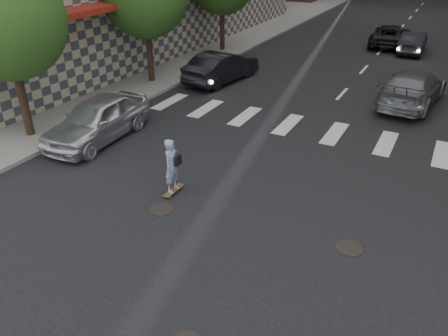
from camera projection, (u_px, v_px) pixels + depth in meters
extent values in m
plane|color=black|center=(199.00, 254.00, 11.01)|extent=(160.00, 160.00, 0.00)
cube|color=gray|center=(170.00, 40.00, 32.48)|extent=(13.00, 80.00, 0.15)
cube|color=black|center=(111.00, 46.00, 22.44)|extent=(0.30, 14.00, 4.00)
cube|color=maroon|center=(118.00, 4.00, 21.11)|extent=(1.60, 14.00, 0.25)
cylinder|color=#382619|center=(23.00, 100.00, 16.52)|extent=(0.32, 0.32, 2.80)
sphere|color=#204918|center=(5.00, 20.00, 15.14)|extent=(4.20, 4.20, 4.20)
cylinder|color=#382619|center=(150.00, 54.00, 22.73)|extent=(0.32, 0.32, 2.80)
cylinder|color=#382619|center=(222.00, 28.00, 28.94)|extent=(0.32, 0.32, 2.80)
cylinder|color=black|center=(161.00, 209.00, 12.76)|extent=(0.70, 0.70, 0.02)
cylinder|color=black|center=(349.00, 248.00, 11.20)|extent=(0.70, 0.70, 0.02)
cube|color=brown|center=(174.00, 190.00, 13.56)|extent=(0.22, 0.91, 0.02)
cylinder|color=green|center=(166.00, 196.00, 13.37)|extent=(0.03, 0.06, 0.06)
cylinder|color=green|center=(170.00, 197.00, 13.31)|extent=(0.03, 0.06, 0.06)
cylinder|color=green|center=(177.00, 186.00, 13.87)|extent=(0.03, 0.06, 0.06)
cylinder|color=green|center=(182.00, 188.00, 13.81)|extent=(0.03, 0.06, 0.06)
imported|color=#8CA5CC|center=(172.00, 166.00, 13.15)|extent=(0.41, 0.62, 1.71)
cube|color=black|center=(178.00, 160.00, 13.02)|extent=(0.10, 0.28, 0.32)
imported|color=silver|center=(97.00, 119.00, 16.74)|extent=(2.18, 4.96, 1.66)
imported|color=black|center=(222.00, 67.00, 23.33)|extent=(2.36, 5.06, 1.60)
imported|color=slate|center=(413.00, 88.00, 20.19)|extent=(2.85, 5.77, 1.61)
imported|color=black|center=(390.00, 35.00, 30.76)|extent=(2.70, 5.35, 1.45)
imported|color=black|center=(413.00, 42.00, 28.98)|extent=(1.52, 4.23, 1.39)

